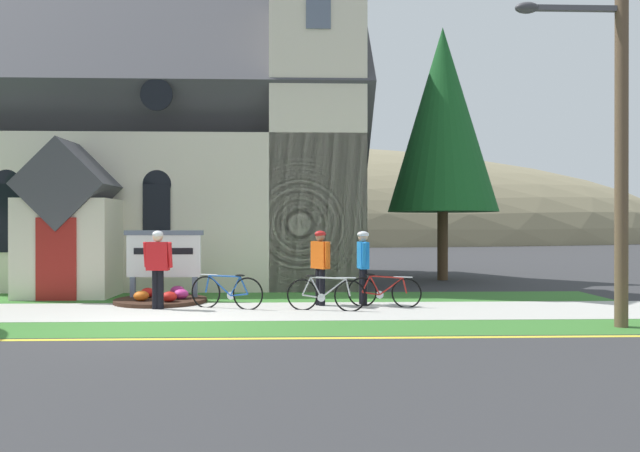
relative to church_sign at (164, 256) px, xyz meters
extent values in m
plane|color=#333335|center=(0.59, 0.36, -1.14)|extent=(140.00, 140.00, 0.00)
cube|color=#B7B5AD|center=(-0.59, -1.85, -1.14)|extent=(32.00, 2.77, 0.01)
cube|color=#38722D|center=(-0.59, -4.06, -1.14)|extent=(32.00, 1.65, 0.01)
cube|color=#38722D|center=(-0.59, 0.63, -1.14)|extent=(24.00, 2.21, 0.01)
cube|color=yellow|center=(-0.59, -5.04, -1.14)|extent=(28.00, 0.16, 0.01)
cube|color=beige|center=(-0.59, 6.05, 1.12)|extent=(11.84, 8.62, 4.52)
cube|color=#424247|center=(-0.59, 6.05, 4.85)|extent=(12.34, 8.77, 8.77)
cube|color=beige|center=(3.94, 3.13, 3.86)|extent=(2.79, 2.79, 10.00)
cube|color=slate|center=(3.94, 1.72, 6.91)|extent=(0.70, 0.06, 1.20)
cube|color=beige|center=(-2.72, 0.94, 0.16)|extent=(2.40, 1.60, 2.60)
cube|color=#424247|center=(-2.72, 0.94, 1.81)|extent=(2.40, 1.80, 2.40)
cube|color=maroon|center=(-2.72, 0.12, -0.09)|extent=(1.00, 0.06, 2.10)
cube|color=black|center=(-4.73, 1.71, 0.96)|extent=(0.76, 0.06, 1.90)
cone|color=black|center=(-4.73, 1.71, 1.91)|extent=(0.80, 0.06, 0.80)
cube|color=black|center=(-0.59, 1.71, 0.96)|extent=(0.76, 0.06, 1.90)
cone|color=black|center=(-0.59, 1.71, 1.91)|extent=(0.80, 0.06, 0.80)
cylinder|color=black|center=(-0.59, 1.71, 4.41)|extent=(0.90, 0.06, 0.90)
cube|color=slate|center=(-0.78, 0.03, -0.84)|extent=(0.12, 0.12, 0.60)
cube|color=slate|center=(0.78, -0.03, -0.84)|extent=(0.12, 0.12, 0.60)
cube|color=white|center=(0.00, 0.00, -0.01)|extent=(1.86, 0.15, 1.05)
cube|color=slate|center=(0.00, 0.00, 0.57)|extent=(1.98, 0.19, 0.12)
cube|color=black|center=(0.00, -0.04, 0.11)|extent=(1.49, 0.06, 0.16)
cylinder|color=#382319|center=(0.00, -0.34, -1.09)|extent=(2.23, 2.23, 0.10)
ellipsoid|color=#CC338C|center=(0.51, -0.42, -0.92)|extent=(0.36, 0.36, 0.24)
ellipsoid|color=#CC338C|center=(0.26, 0.38, -0.92)|extent=(0.36, 0.36, 0.24)
ellipsoid|color=red|center=(-0.38, -0.08, -0.92)|extent=(0.36, 0.36, 0.24)
ellipsoid|color=orange|center=(-0.37, -0.74, -0.92)|extent=(0.36, 0.36, 0.24)
ellipsoid|color=red|center=(0.33, -0.92, -0.92)|extent=(0.36, 0.36, 0.24)
torus|color=black|center=(2.25, -1.64, -0.78)|extent=(0.72, 0.30, 0.75)
torus|color=black|center=(1.25, -1.26, -0.78)|extent=(0.72, 0.30, 0.75)
cylinder|color=#194CA5|center=(1.59, -1.39, -0.62)|extent=(0.55, 0.24, 0.47)
cylinder|color=#194CA5|center=(1.70, -1.43, -0.40)|extent=(0.75, 0.31, 0.04)
cylinder|color=#194CA5|center=(1.96, -1.53, -0.62)|extent=(0.26, 0.13, 0.45)
cylinder|color=#194CA5|center=(2.05, -1.56, -0.81)|extent=(0.42, 0.19, 0.09)
cylinder|color=#194CA5|center=(2.16, -1.60, -0.59)|extent=(0.22, 0.11, 0.40)
cylinder|color=#194CA5|center=(1.29, -1.28, -0.59)|extent=(0.13, 0.08, 0.40)
ellipsoid|color=black|center=(2.07, -1.57, -0.37)|extent=(0.25, 0.16, 0.05)
cylinder|color=silver|center=(1.33, -1.29, -0.37)|extent=(0.42, 0.18, 0.03)
cylinder|color=silver|center=(1.85, -1.49, -0.84)|extent=(0.18, 0.08, 0.18)
torus|color=black|center=(4.88, -1.13, -0.81)|extent=(0.69, 0.21, 0.70)
torus|color=black|center=(5.89, -1.39, -0.81)|extent=(0.69, 0.21, 0.70)
cylinder|color=#A51E19|center=(5.54, -1.30, -0.66)|extent=(0.55, 0.18, 0.43)
cylinder|color=#A51E19|center=(5.43, -1.28, -0.44)|extent=(0.75, 0.23, 0.07)
cylinder|color=#A51E19|center=(5.17, -1.21, -0.64)|extent=(0.26, 0.10, 0.45)
cylinder|color=#A51E19|center=(5.08, -1.18, -0.83)|extent=(0.41, 0.14, 0.09)
cylinder|color=#A51E19|center=(4.97, -1.16, -0.62)|extent=(0.22, 0.09, 0.40)
cylinder|color=#A51E19|center=(5.85, -1.38, -0.63)|extent=(0.12, 0.06, 0.36)
ellipsoid|color=black|center=(5.06, -1.18, -0.39)|extent=(0.25, 0.14, 0.05)
cylinder|color=silver|center=(5.80, -1.37, -0.44)|extent=(0.43, 0.14, 0.03)
cylinder|color=silver|center=(5.28, -1.24, -0.86)|extent=(0.18, 0.06, 0.18)
torus|color=black|center=(3.47, -1.72, -0.80)|extent=(0.71, 0.19, 0.72)
torus|color=black|center=(4.53, -1.95, -0.80)|extent=(0.71, 0.19, 0.72)
cylinder|color=#B7B7BC|center=(4.17, -1.87, -0.64)|extent=(0.58, 0.16, 0.46)
cylinder|color=#B7B7BC|center=(4.05, -1.85, -0.41)|extent=(0.79, 0.21, 0.06)
cylinder|color=#B7B7BC|center=(3.78, -1.78, -0.62)|extent=(0.27, 0.09, 0.47)
cylinder|color=#B7B7BC|center=(3.68, -1.76, -0.83)|extent=(0.43, 0.13, 0.09)
cylinder|color=#B7B7BC|center=(3.57, -1.74, -0.60)|extent=(0.23, 0.09, 0.42)
cylinder|color=#B7B7BC|center=(4.48, -1.95, -0.61)|extent=(0.13, 0.06, 0.39)
ellipsoid|color=black|center=(3.66, -1.76, -0.37)|extent=(0.25, 0.13, 0.05)
cylinder|color=silver|center=(4.44, -1.94, -0.40)|extent=(0.44, 0.13, 0.03)
cylinder|color=silver|center=(3.90, -1.81, -0.85)|extent=(0.18, 0.06, 0.18)
cylinder|color=black|center=(0.15, -1.48, -0.70)|extent=(0.15, 0.15, 0.88)
cylinder|color=black|center=(0.26, -1.50, -0.70)|extent=(0.15, 0.15, 0.88)
cube|color=red|center=(0.20, -1.49, 0.06)|extent=(0.52, 0.26, 0.64)
sphere|color=beige|center=(0.20, -1.49, 0.50)|extent=(0.23, 0.23, 0.23)
ellipsoid|color=silver|center=(0.20, -1.49, 0.56)|extent=(0.27, 0.31, 0.16)
cylinder|color=red|center=(-0.09, -1.42, 0.10)|extent=(0.09, 0.21, 0.59)
cylinder|color=red|center=(0.50, -1.57, 0.10)|extent=(0.09, 0.21, 0.59)
cylinder|color=black|center=(3.94, -1.06, -0.70)|extent=(0.15, 0.15, 0.88)
cylinder|color=black|center=(3.86, -0.96, -0.70)|extent=(0.15, 0.15, 0.88)
cube|color=#E55914|center=(3.90, -1.01, 0.06)|extent=(0.46, 0.52, 0.64)
sphere|color=#936B51|center=(3.90, -1.01, 0.49)|extent=(0.23, 0.23, 0.23)
ellipsoid|color=red|center=(3.90, -1.01, 0.56)|extent=(0.37, 0.36, 0.16)
cylinder|color=#E55914|center=(4.05, -1.27, 0.09)|extent=(0.09, 0.15, 0.58)
cylinder|color=#E55914|center=(3.76, -0.75, 0.09)|extent=(0.09, 0.18, 0.58)
cylinder|color=black|center=(4.91, -0.86, -0.70)|extent=(0.15, 0.15, 0.87)
cylinder|color=black|center=(4.93, -1.06, -0.70)|extent=(0.15, 0.15, 0.87)
cube|color=blue|center=(4.92, -0.96, 0.05)|extent=(0.25, 0.51, 0.64)
sphere|color=tan|center=(4.92, -0.96, 0.48)|extent=(0.23, 0.23, 0.23)
ellipsoid|color=silver|center=(4.92, -0.96, 0.54)|extent=(0.31, 0.27, 0.16)
cylinder|color=blue|center=(4.93, -0.66, 0.08)|extent=(0.09, 0.19, 0.58)
cylinder|color=blue|center=(4.91, -1.26, 0.08)|extent=(0.09, 0.23, 0.58)
cylinder|color=brown|center=(9.44, -4.13, 3.04)|extent=(0.24, 0.24, 8.36)
cube|color=#4C4C51|center=(8.54, -4.13, 4.82)|extent=(1.80, 0.10, 0.10)
ellipsoid|color=#3F3F44|center=(7.64, -4.13, 4.82)|extent=(0.44, 0.28, 0.20)
cylinder|color=#4C3823|center=(8.36, 5.38, 0.04)|extent=(0.36, 0.36, 2.36)
cone|color=#195623|center=(8.36, 5.38, 4.42)|extent=(3.79, 3.79, 6.39)
ellipsoid|color=#847A5B|center=(-5.66, 56.09, -1.14)|extent=(109.50, 45.96, 22.36)
camera|label=1|loc=(3.42, -15.09, 0.79)|focal=33.49mm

